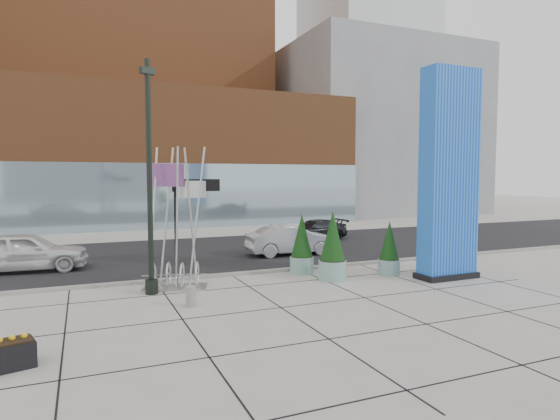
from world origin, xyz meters
name	(u,v)px	position (x,y,z in m)	size (l,w,h in m)	color
ground	(240,303)	(0.00, 0.00, 0.00)	(160.00, 160.00, 0.00)	#9E9991
street_asphalt	(179,254)	(0.00, 10.00, 0.01)	(80.00, 12.00, 0.02)	black
curb_edge	(208,276)	(0.00, 4.00, 0.06)	(80.00, 0.30, 0.12)	gray
tower_podium	(152,159)	(1.00, 27.00, 5.50)	(34.00, 10.00, 11.00)	brown
tower_glass_front	(161,196)	(1.00, 22.20, 2.50)	(34.00, 0.60, 5.00)	#8CA5B2
building_grey_parking	(369,133)	(26.00, 32.00, 9.00)	(20.00, 18.00, 18.00)	slate
building_pale_office	(366,21)	(36.00, 48.00, 27.50)	(16.00, 16.00, 55.00)	#B2B7BC
blue_pylon	(449,178)	(8.64, 0.30, 3.93)	(2.45, 1.12, 8.13)	#0D37C5
lamp_post	(150,200)	(-2.40, 2.30, 3.22)	(0.54, 0.43, 7.87)	black
public_art_sculpture	(175,251)	(-1.48, 2.78, 1.33)	(2.46, 1.77, 5.05)	silver
concrete_bollard	(191,296)	(-1.50, 0.21, 0.32)	(0.33, 0.33, 0.63)	gray
overhead_street_sign	(193,194)	(-0.68, 3.42, 3.34)	(1.84, 0.40, 3.90)	black
round_planter_east	(389,249)	(7.00, 1.80, 1.04)	(0.88, 0.88, 2.19)	#7CA79E
round_planter_mid	(333,247)	(4.36, 1.80, 1.27)	(1.07, 1.07, 2.68)	#7CA79E
round_planter_west	(302,245)	(3.80, 3.38, 1.17)	(0.98, 0.98, 2.46)	#7CA79E
box_planter_south	(0,355)	(-6.14, -2.98, 0.32)	(1.39, 0.95, 0.70)	black
car_white_west	(25,252)	(-6.76, 8.20, 0.83)	(1.97, 4.89, 1.66)	white
car_silver_mid	(291,240)	(5.26, 7.66, 0.76)	(1.60, 4.59, 1.51)	#B8BAC1
car_dark_east	(314,230)	(8.82, 12.04, 0.64)	(1.79, 4.39, 1.27)	black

